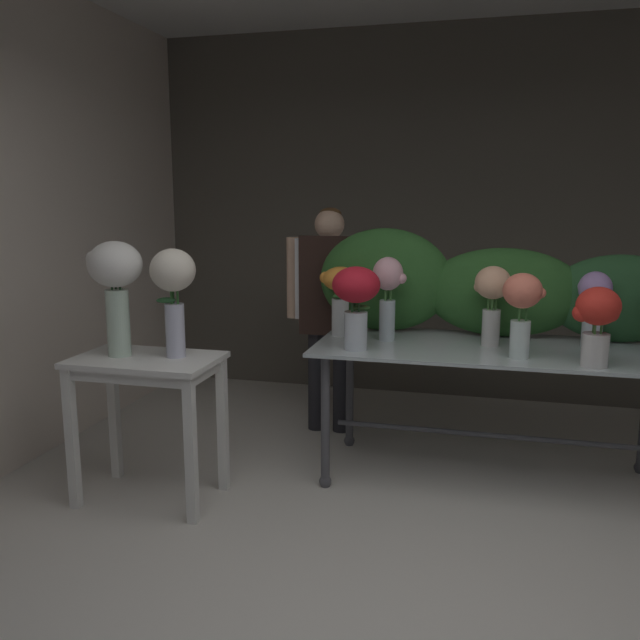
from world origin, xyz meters
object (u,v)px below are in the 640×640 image
Objects in this scene: vase_scarlet_freesia at (597,320)px; vase_cream_lisianthus_tall at (173,286)px; florist at (329,296)px; display_table_glass at (492,368)px; side_table_white at (147,379)px; vase_coral_roses at (522,305)px; vase_crimson_stock at (356,297)px; vase_peach_ranunculus at (492,296)px; vase_blush_dahlias at (388,289)px; vase_white_roses_tall at (116,281)px; vase_lilac_anemones at (594,302)px; vase_sunset_carnations at (340,292)px.

vase_cream_lisianthus_tall reaches higher than vase_scarlet_freesia.
display_table_glass is at bearing -27.95° from florist.
display_table_glass is at bearing 21.69° from side_table_white.
vase_crimson_stock is at bearing -178.21° from vase_coral_roses.
vase_scarlet_freesia is at bearing -3.24° from vase_crimson_stock.
vase_crimson_stock is (0.35, -0.83, 0.13)m from florist.
vase_cream_lisianthus_tall reaches higher than vase_peach_ranunculus.
florist is 3.48× the size of vase_coral_roses.
vase_blush_dahlias is 1.50m from vase_white_roses_tall.
display_table_glass is 1.89m from side_table_white.
florist is (-1.08, 0.57, 0.28)m from display_table_glass.
vase_coral_roses is (1.89, 0.47, 0.40)m from side_table_white.
vase_crimson_stock reaches higher than display_table_glass.
florist reaches higher than vase_scarlet_freesia.
florist reaches higher than vase_white_roses_tall.
display_table_glass is 3.47× the size of vase_cream_lisianthus_tall.
florist reaches higher than display_table_glass.
vase_lilac_anemones is 1.07× the size of vase_scarlet_freesia.
vase_white_roses_tall is (-2.04, -0.47, 0.12)m from vase_coral_roses.
display_table_glass is at bearing -2.39° from vase_blush_dahlias.
vase_lilac_anemones is at bearing 20.20° from vase_cream_lisianthus_tall.
side_table_white is 1.75× the size of vase_peach_ranunculus.
florist is (0.68, 1.27, 0.28)m from side_table_white.
vase_crimson_stock reaches higher than side_table_white.
vase_lilac_anemones is (0.53, 0.13, 0.37)m from display_table_glass.
vase_sunset_carnations is at bearing 167.40° from vase_blush_dahlias.
vase_sunset_carnations is at bearing 116.08° from vase_crimson_stock.
vase_cream_lisianthus_tall is (-1.61, -0.65, 0.49)m from display_table_glass.
vase_cream_lisianthus_tall is (-2.09, -0.33, 0.14)m from vase_scarlet_freesia.
vase_peach_ranunculus is 0.55m from vase_lilac_anemones.
vase_crimson_stock is (1.03, 0.44, 0.41)m from side_table_white.
vase_white_roses_tall is at bearing -142.02° from vase_sunset_carnations.
vase_scarlet_freesia is at bearing 8.94° from vase_cream_lisianthus_tall.
vase_peach_ranunculus reaches higher than display_table_glass.
side_table_white is 1.98× the size of vase_scarlet_freesia.
vase_scarlet_freesia is 2.42m from vase_white_roses_tall.
florist is 2.55× the size of vase_white_roses_tall.
vase_coral_roses is at bearing 13.69° from vase_cream_lisianthus_tall.
vase_scarlet_freesia is at bearing 8.96° from vase_white_roses_tall.
florist is 3.64× the size of vase_lilac_anemones.
florist is 3.71× the size of vase_sunset_carnations.
vase_coral_roses is 2.10m from vase_white_roses_tall.
vase_blush_dahlias is 1.21m from vase_cream_lisianthus_tall.
display_table_glass is at bearing 120.29° from vase_coral_roses.
vase_sunset_carnations is (-1.03, 0.32, -0.01)m from vase_coral_roses.
display_table_glass is 0.73m from vase_blush_dahlias.
vase_scarlet_freesia is 0.95× the size of vase_sunset_carnations.
vase_white_roses_tall reaches higher than vase_crimson_stock.
vase_peach_ranunculus is 1.06× the size of vase_lilac_anemones.
display_table_glass is at bearing -63.62° from vase_peach_ranunculus.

